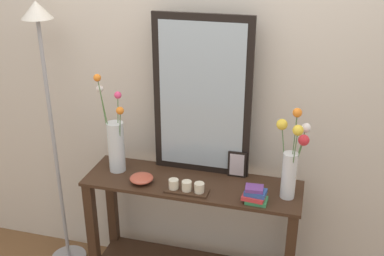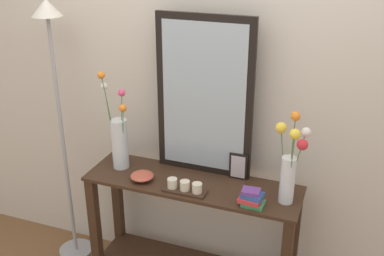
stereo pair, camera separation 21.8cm
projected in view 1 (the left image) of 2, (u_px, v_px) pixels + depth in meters
wall_back at (205, 77)px, 2.73m from camera, size 6.40×0.08×2.70m
console_table at (192, 229)px, 2.81m from camera, size 1.26×0.37×0.81m
mirror_leaning at (202, 97)px, 2.63m from camera, size 0.57×0.03×0.94m
tall_vase_left at (116, 142)px, 2.74m from camera, size 0.17×0.11×0.61m
vase_right at (291, 161)px, 2.45m from camera, size 0.18×0.20×0.53m
candle_tray at (186, 188)px, 2.57m from camera, size 0.24×0.09×0.07m
picture_frame_small at (237, 164)px, 2.71m from camera, size 0.11×0.01×0.16m
decorative_bowl at (142, 178)px, 2.67m from camera, size 0.14×0.14×0.05m
book_stack at (255, 195)px, 2.47m from camera, size 0.14×0.10×0.09m
floor_lamp at (48, 99)px, 2.81m from camera, size 0.24×0.24×1.79m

